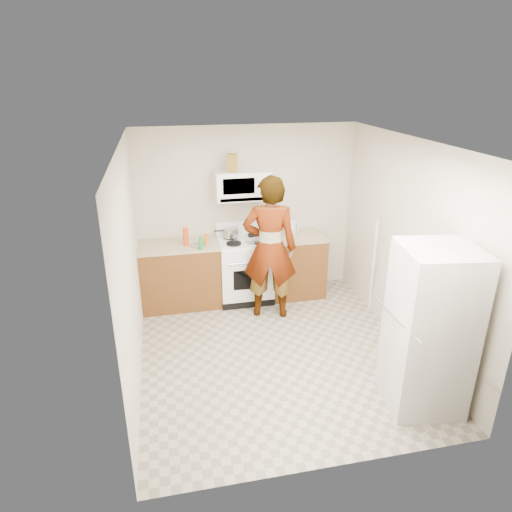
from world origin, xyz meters
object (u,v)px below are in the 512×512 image
object	(u,v)px
gas_range	(245,268)
kettle	(291,228)
microwave	(242,185)
saucepan	(231,233)
person	(270,248)
fridge	(429,329)

from	to	relation	value
gas_range	kettle	size ratio (longest dim) A/B	6.43
gas_range	microwave	bearing A→B (deg)	90.00
gas_range	saucepan	distance (m)	0.57
microwave	saucepan	distance (m)	0.71
gas_range	microwave	distance (m)	1.22
person	fridge	distance (m)	2.37
gas_range	kettle	world-z (taller)	gas_range
gas_range	person	xyz separation A→B (m)	(0.24, -0.55, 0.50)
fridge	gas_range	bearing A→B (deg)	124.91
microwave	kettle	bearing A→B (deg)	-1.23
person	saucepan	xyz separation A→B (m)	(-0.42, 0.66, 0.03)
person	fridge	world-z (taller)	person
person	saucepan	world-z (taller)	person
saucepan	gas_range	bearing A→B (deg)	-31.75
microwave	person	distance (m)	1.01
fridge	kettle	world-z (taller)	fridge
fridge	saucepan	world-z (taller)	fridge
person	saucepan	size ratio (longest dim) A/B	9.07
microwave	kettle	xyz separation A→B (m)	(0.73, -0.02, -0.68)
fridge	saucepan	distance (m)	3.15
kettle	saucepan	size ratio (longest dim) A/B	0.81
microwave	fridge	xyz separation A→B (m)	(1.33, -2.78, -0.85)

